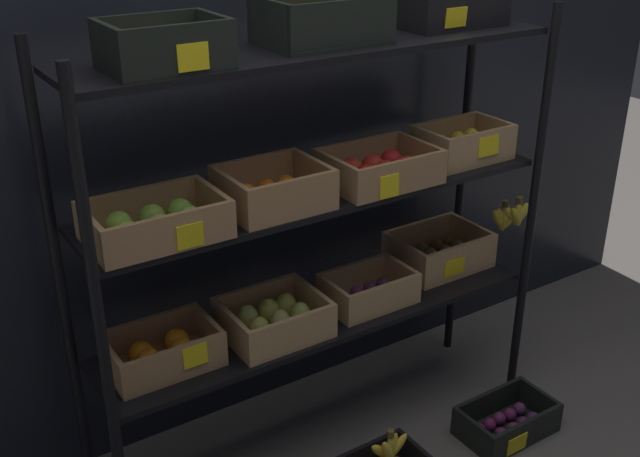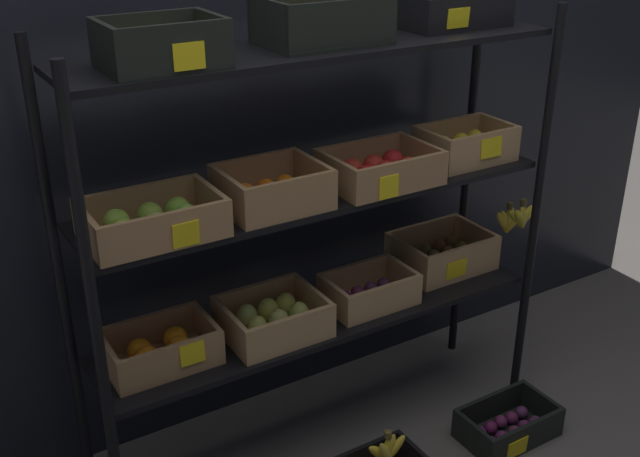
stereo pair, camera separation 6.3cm
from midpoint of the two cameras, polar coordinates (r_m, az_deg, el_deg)
name	(u,v)px [view 2 (the right image)]	position (r m, az deg, el deg)	size (l,w,h in m)	color
ground_plane	(320,434)	(2.90, 0.64, -15.04)	(10.00, 10.00, 0.00)	#605B56
storefront_wall	(262,113)	(2.67, -3.69, 8.57)	(3.96, 0.12, 2.23)	black
display_rack	(326,193)	(2.40, 1.21, 2.69)	(1.69, 0.40, 1.55)	black
crate_ground_plum	(508,426)	(2.95, 14.40, -14.05)	(0.35, 0.22, 0.12)	black
banana_bunch_loose	(387,451)	(2.58, 5.75, -16.14)	(0.16, 0.05, 0.14)	brown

